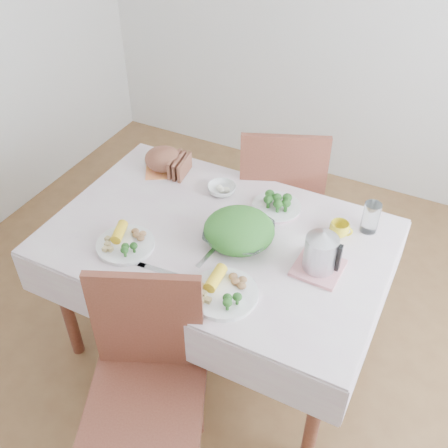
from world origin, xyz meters
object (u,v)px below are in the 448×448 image
at_px(chair_near, 145,410).
at_px(electric_kettle, 321,248).
at_px(dinner_plate_left, 126,245).
at_px(dinner_plate_right, 224,294).
at_px(chair_far, 279,201).
at_px(salad_bowl, 239,235).
at_px(dining_table, 219,294).
at_px(yellow_mug, 339,229).

bearing_deg(chair_near, electric_kettle, 37.20).
xyz_separation_m(dinner_plate_left, dinner_plate_right, (0.51, -0.06, 0.00)).
bearing_deg(chair_far, salad_bowl, 74.06).
bearing_deg(dining_table, dinner_plate_right, -59.03).
bearing_deg(dinner_plate_left, dining_table, 37.61).
bearing_deg(dining_table, dinner_plate_left, -142.39).
bearing_deg(electric_kettle, dining_table, -173.07).
xyz_separation_m(chair_near, dinner_plate_right, (0.13, 0.42, 0.31)).
xyz_separation_m(chair_near, electric_kettle, (0.41, 0.73, 0.42)).
height_order(dinner_plate_left, electric_kettle, electric_kettle).
height_order(dinner_plate_right, electric_kettle, electric_kettle).
height_order(salad_bowl, electric_kettle, electric_kettle).
bearing_deg(chair_near, chair_far, 68.10).
relative_size(dining_table, electric_kettle, 7.40).
xyz_separation_m(dining_table, dinner_plate_left, (-0.32, -0.25, 0.40)).
height_order(chair_near, salad_bowl, chair_near).
distance_m(salad_bowl, dinner_plate_left, 0.50).
distance_m(chair_far, electric_kettle, 0.95).
bearing_deg(chair_far, yellow_mug, 111.57).
height_order(chair_far, salad_bowl, chair_far).
distance_m(dining_table, chair_far, 0.73).
height_order(salad_bowl, dinner_plate_right, salad_bowl).
bearing_deg(dinner_plate_right, chair_near, -106.67).
distance_m(dining_table, chair_near, 0.74).
bearing_deg(dinner_plate_left, chair_near, -51.47).
height_order(salad_bowl, yellow_mug, salad_bowl).
bearing_deg(chair_far, dining_table, 66.07).
bearing_deg(dinner_plate_right, electric_kettle, 47.61).
xyz_separation_m(chair_near, yellow_mug, (0.42, 0.98, 0.33)).
relative_size(dining_table, yellow_mug, 15.73).
distance_m(dining_table, salad_bowl, 0.43).
xyz_separation_m(chair_far, dinner_plate_right, (0.17, -1.03, 0.31)).
bearing_deg(chair_far, electric_kettle, 99.50).
bearing_deg(electric_kettle, chair_far, 129.15).
bearing_deg(electric_kettle, chair_near, -112.03).
height_order(dining_table, dinner_plate_left, dinner_plate_left).
bearing_deg(yellow_mug, chair_far, 134.02).
relative_size(salad_bowl, electric_kettle, 1.55).
distance_m(dining_table, yellow_mug, 0.69).
relative_size(chair_far, electric_kettle, 5.39).
height_order(dining_table, yellow_mug, yellow_mug).
xyz_separation_m(dining_table, chair_near, (0.06, -0.73, 0.09)).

